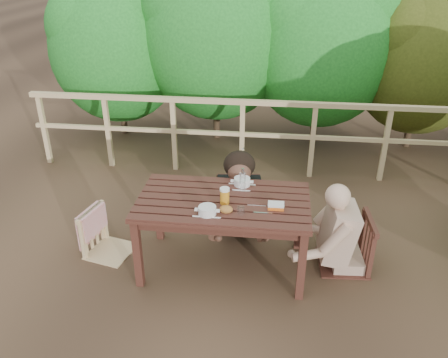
# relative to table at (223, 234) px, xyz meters

# --- Properties ---
(ground) EXTENTS (60.00, 60.00, 0.00)m
(ground) POSITION_rel_table_xyz_m (0.00, 0.00, -0.35)
(ground) COLOR brown
(ground) RESTS_ON ground
(table) EXTENTS (1.53, 0.86, 0.71)m
(table) POSITION_rel_table_xyz_m (0.00, 0.00, 0.00)
(table) COLOR #3B1E16
(table) RESTS_ON ground
(chair_left) EXTENTS (0.51, 0.51, 0.85)m
(chair_left) POSITION_rel_table_xyz_m (-1.14, 0.07, 0.07)
(chair_left) COLOR tan
(chair_left) RESTS_ON ground
(chair_far) EXTENTS (0.52, 0.52, 0.95)m
(chair_far) POSITION_rel_table_xyz_m (0.07, 0.73, 0.12)
(chair_far) COLOR #3B1E16
(chair_far) RESTS_ON ground
(chair_right) EXTENTS (0.50, 0.50, 0.95)m
(chair_right) POSITION_rel_table_xyz_m (1.13, 0.15, 0.12)
(chair_right) COLOR #3B1E16
(chair_right) RESTS_ON ground
(woman) EXTENTS (0.64, 0.76, 1.42)m
(woman) POSITION_rel_table_xyz_m (0.07, 0.75, 0.36)
(woman) COLOR black
(woman) RESTS_ON ground
(diner_right) EXTENTS (0.73, 0.61, 1.40)m
(diner_right) POSITION_rel_table_xyz_m (1.16, 0.15, 0.35)
(diner_right) COLOR tan
(diner_right) RESTS_ON ground
(railing) EXTENTS (5.60, 0.10, 1.01)m
(railing) POSITION_rel_table_xyz_m (0.00, 2.00, 0.15)
(railing) COLOR tan
(railing) RESTS_ON ground
(hedge_row) EXTENTS (6.60, 1.60, 3.80)m
(hedge_row) POSITION_rel_table_xyz_m (0.40, 3.20, 1.55)
(hedge_row) COLOR #1F7322
(hedge_row) RESTS_ON ground
(soup_near) EXTENTS (0.26, 0.26, 0.09)m
(soup_near) POSITION_rel_table_xyz_m (-0.10, -0.26, 0.40)
(soup_near) COLOR silver
(soup_near) RESTS_ON table
(soup_far) EXTENTS (0.26, 0.26, 0.09)m
(soup_far) POSITION_rel_table_xyz_m (0.14, 0.29, 0.40)
(soup_far) COLOR white
(soup_far) RESTS_ON table
(bread_roll) EXTENTS (0.12, 0.09, 0.07)m
(bread_roll) POSITION_rel_table_xyz_m (0.05, -0.20, 0.39)
(bread_roll) COLOR #A57436
(bread_roll) RESTS_ON table
(beer_glass) EXTENTS (0.09, 0.09, 0.16)m
(beer_glass) POSITION_rel_table_xyz_m (0.02, -0.07, 0.44)
(beer_glass) COLOR orange
(beer_glass) RESTS_ON table
(bottle) EXTENTS (0.06, 0.06, 0.24)m
(bottle) POSITION_rel_table_xyz_m (0.15, 0.19, 0.47)
(bottle) COLOR silver
(bottle) RESTS_ON table
(tumbler) EXTENTS (0.07, 0.07, 0.08)m
(tumbler) POSITION_rel_table_xyz_m (0.18, -0.22, 0.39)
(tumbler) COLOR silver
(tumbler) RESTS_ON table
(butter_tub) EXTENTS (0.14, 0.10, 0.06)m
(butter_tub) POSITION_rel_table_xyz_m (0.47, -0.09, 0.38)
(butter_tub) COLOR silver
(butter_tub) RESTS_ON table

